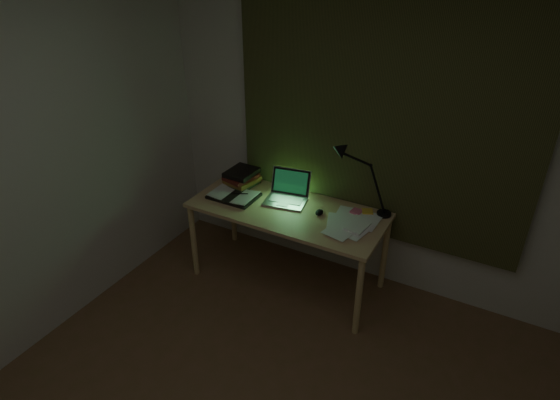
# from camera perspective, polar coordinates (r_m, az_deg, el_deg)

# --- Properties ---
(wall_back) EXTENTS (3.50, 0.00, 2.50)m
(wall_back) POSITION_cam_1_polar(r_m,az_deg,el_deg) (3.49, 11.96, 7.86)
(wall_back) COLOR beige
(wall_back) RESTS_ON ground
(curtain) EXTENTS (2.20, 0.06, 2.00)m
(curtain) POSITION_cam_1_polar(r_m,az_deg,el_deg) (3.39, 12.10, 10.79)
(curtain) COLOR #35371B
(curtain) RESTS_ON wall_back
(desk) EXTENTS (1.50, 0.66, 0.68)m
(desk) POSITION_cam_1_polar(r_m,az_deg,el_deg) (3.76, 0.88, -5.57)
(desk) COLOR #D9B375
(desk) RESTS_ON floor
(laptop) EXTENTS (0.37, 0.40, 0.23)m
(laptop) POSITION_cam_1_polar(r_m,az_deg,el_deg) (3.60, 0.65, 1.25)
(laptop) COLOR silver
(laptop) RESTS_ON desk
(open_textbook) EXTENTS (0.37, 0.27, 0.03)m
(open_textbook) POSITION_cam_1_polar(r_m,az_deg,el_deg) (3.74, -5.65, 0.58)
(open_textbook) COLOR silver
(open_textbook) RESTS_ON desk
(book_stack) EXTENTS (0.25, 0.29, 0.14)m
(book_stack) POSITION_cam_1_polar(r_m,az_deg,el_deg) (3.89, -4.66, 2.67)
(book_stack) COLOR silver
(book_stack) RESTS_ON desk
(loose_papers) EXTENTS (0.35, 0.37, 0.02)m
(loose_papers) POSITION_cam_1_polar(r_m,az_deg,el_deg) (3.41, 8.78, -2.93)
(loose_papers) COLOR white
(loose_papers) RESTS_ON desk
(mouse) EXTENTS (0.06, 0.09, 0.03)m
(mouse) POSITION_cam_1_polar(r_m,az_deg,el_deg) (3.51, 4.82, -1.51)
(mouse) COLOR black
(mouse) RESTS_ON desk
(sticky_yellow) EXTENTS (0.11, 0.11, 0.02)m
(sticky_yellow) POSITION_cam_1_polar(r_m,az_deg,el_deg) (3.58, 10.61, -1.42)
(sticky_yellow) COLOR yellow
(sticky_yellow) RESTS_ON desk
(sticky_pink) EXTENTS (0.09, 0.09, 0.02)m
(sticky_pink) POSITION_cam_1_polar(r_m,az_deg,el_deg) (3.57, 9.32, -1.40)
(sticky_pink) COLOR #EC5C82
(sticky_pink) RESTS_ON desk
(desk_lamp) EXTENTS (0.45, 0.39, 0.58)m
(desk_lamp) POSITION_cam_1_polar(r_m,az_deg,el_deg) (3.44, 13.06, 2.37)
(desk_lamp) COLOR black
(desk_lamp) RESTS_ON desk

